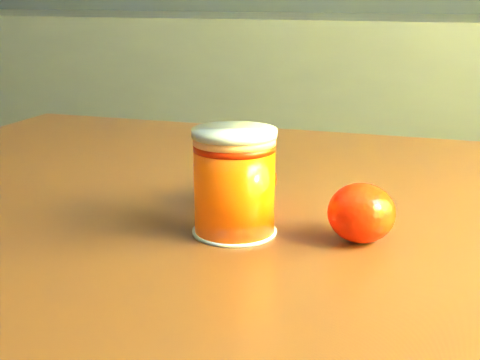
% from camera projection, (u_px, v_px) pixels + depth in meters
% --- Properties ---
extents(kitchen_counter, '(3.15, 0.60, 0.90)m').
position_uv_depth(kitchen_counter, '(168.00, 152.00, 2.25)').
color(kitchen_counter, '#55565B').
rests_on(kitchen_counter, ground).
extents(table, '(1.05, 0.75, 0.77)m').
position_uv_depth(table, '(289.00, 300.00, 0.67)').
color(table, '#5A2F16').
rests_on(table, ground).
extents(juice_glass, '(0.07, 0.07, 0.09)m').
position_uv_depth(juice_glass, '(234.00, 183.00, 0.56)').
color(juice_glass, '#E14504').
rests_on(juice_glass, table).
extents(orange_front, '(0.08, 0.08, 0.05)m').
position_uv_depth(orange_front, '(245.00, 178.00, 0.64)').
color(orange_front, '#FF2205').
rests_on(orange_front, table).
extents(orange_back, '(0.06, 0.06, 0.05)m').
position_uv_depth(orange_back, '(361.00, 213.00, 0.54)').
color(orange_back, '#FF2205').
rests_on(orange_back, table).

